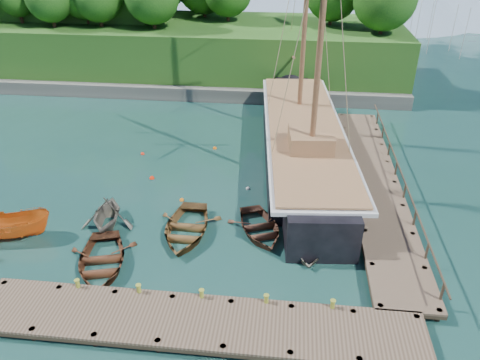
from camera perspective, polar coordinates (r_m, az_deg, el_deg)
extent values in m
plane|color=#163A31|center=(27.05, -6.83, -7.13)|extent=(160.00, 160.00, 0.00)
cube|color=#49382A|center=(21.57, -5.37, -16.69)|extent=(20.00, 3.20, 0.12)
cube|color=#2B2419|center=(21.69, -5.35, -16.98)|extent=(20.00, 3.20, 0.20)
cylinder|color=#2B2419|center=(26.15, -26.54, -12.01)|extent=(0.28, 0.28, 1.10)
cylinder|color=#2B2419|center=(23.34, 20.50, -16.22)|extent=(0.28, 0.28, 1.10)
cube|color=#49382A|center=(32.58, 16.08, -0.15)|extent=(3.20, 24.00, 0.12)
cube|color=#2B2419|center=(32.65, 16.04, -0.39)|extent=(3.20, 24.00, 0.20)
cylinder|color=#2B2419|center=(23.34, 16.56, -15.38)|extent=(0.28, 0.28, 1.10)
cylinder|color=#2B2419|center=(23.99, 22.89, -15.31)|extent=(0.28, 0.28, 1.10)
cylinder|color=#2B2419|center=(43.07, 12.21, 7.09)|extent=(0.28, 0.28, 1.10)
cylinder|color=#2B2419|center=(43.43, 15.64, 6.84)|extent=(0.28, 0.28, 1.10)
cylinder|color=olive|center=(24.58, -18.88, -13.27)|extent=(0.26, 0.26, 0.45)
cylinder|color=olive|center=(23.57, -12.03, -14.27)|extent=(0.26, 0.26, 0.45)
cylinder|color=olive|center=(22.91, -4.61, -15.12)|extent=(0.26, 0.26, 0.45)
cylinder|color=olive|center=(22.64, 3.16, -15.74)|extent=(0.26, 0.26, 0.45)
cylinder|color=olive|center=(22.76, 11.03, -16.09)|extent=(0.26, 0.26, 0.45)
imported|color=#4E2A18|center=(25.96, -16.47, -10.16)|extent=(4.79, 5.79, 1.04)
imported|color=#615C51|center=(29.04, -15.73, -5.30)|extent=(3.57, 3.99, 1.88)
imported|color=brown|center=(27.40, -6.59, -6.57)|extent=(3.72, 5.19, 1.07)
imported|color=slate|center=(26.33, 8.25, -8.41)|extent=(2.75, 3.83, 0.79)
imported|color=brown|center=(27.36, 2.38, -6.42)|extent=(4.54, 5.26, 0.92)
imported|color=#CC5F19|center=(29.92, -25.86, -6.32)|extent=(4.83, 2.74, 1.76)
imported|color=beige|center=(27.88, 8.85, -6.03)|extent=(3.32, 5.02, 1.82)
cube|color=black|center=(34.93, 7.66, 3.63)|extent=(6.94, 17.32, 3.51)
cube|color=black|center=(44.91, 6.39, 9.73)|extent=(3.47, 5.56, 3.16)
cube|color=black|center=(26.65, 9.54, -5.53)|extent=(4.21, 4.67, 3.34)
cube|color=silver|center=(34.23, 7.84, 6.16)|extent=(7.45, 22.62, 0.25)
cube|color=brown|center=(34.14, 7.87, 6.54)|extent=(6.92, 22.10, 0.12)
cube|color=brown|center=(30.60, 8.59, 4.90)|extent=(3.00, 3.23, 1.20)
cylinder|color=brown|center=(47.52, 6.27, 14.81)|extent=(0.84, 6.89, 1.69)
cylinder|color=brown|center=(27.55, 10.05, 19.50)|extent=(0.36, 0.36, 17.17)
sphere|color=white|center=(30.95, -16.07, -2.99)|extent=(0.29, 0.29, 0.29)
sphere|color=#F32406|center=(33.29, -10.68, 0.17)|extent=(0.35, 0.35, 0.35)
sphere|color=orange|center=(30.48, -7.12, -2.49)|extent=(0.30, 0.30, 0.30)
sphere|color=silver|center=(31.48, 0.97, -1.10)|extent=(0.29, 0.29, 0.29)
sphere|color=red|center=(36.86, -11.79, 3.10)|extent=(0.30, 0.30, 0.30)
sphere|color=#F76206|center=(37.02, -3.09, 3.84)|extent=(0.31, 0.31, 0.31)
cube|color=#474744|center=(49.50, -10.01, 10.97)|extent=(50.00, 4.00, 1.40)
cube|color=#224B17|center=(54.38, -8.53, 15.41)|extent=(50.00, 14.00, 6.00)
cube|color=#224B17|center=(62.52, -20.88, 17.63)|extent=(24.00, 12.00, 10.00)
cylinder|color=#382616|center=(54.51, -18.06, 18.38)|extent=(0.36, 0.36, 1.40)
cylinder|color=#382616|center=(52.58, -16.60, 18.22)|extent=(0.36, 0.36, 1.40)
cylinder|color=#382616|center=(62.39, -19.75, 19.40)|extent=(0.36, 0.36, 1.40)
cylinder|color=#382616|center=(49.28, 16.85, 17.48)|extent=(0.36, 0.36, 1.40)
cylinder|color=#382616|center=(60.77, -25.86, 18.02)|extent=(0.36, 0.36, 1.40)
cylinder|color=#382616|center=(53.54, -1.46, 19.54)|extent=(0.36, 0.36, 1.40)
cylinder|color=#382616|center=(63.39, -20.15, 19.48)|extent=(0.36, 0.36, 1.40)
cylinder|color=#382616|center=(54.38, -11.10, 19.20)|extent=(0.36, 0.36, 1.40)
cylinder|color=#382616|center=(56.09, -4.34, 19.94)|extent=(0.36, 0.36, 1.40)
cylinder|color=#382616|center=(50.28, 16.89, 17.70)|extent=(0.36, 0.36, 1.40)
sphere|color=#194614|center=(49.92, 17.27, 20.12)|extent=(4.77, 4.77, 4.77)
cylinder|color=#382616|center=(50.48, -10.43, 18.48)|extent=(0.36, 0.36, 1.40)
cylinder|color=#382616|center=(52.37, 10.97, 18.83)|extent=(0.36, 0.36, 1.40)
cylinder|color=#382616|center=(61.52, -8.89, 20.55)|extent=(0.36, 0.36, 1.40)
cylinder|color=#382616|center=(66.78, -25.51, 18.92)|extent=(0.36, 0.36, 1.40)
cylinder|color=#382616|center=(58.19, -18.50, 18.96)|extent=(0.36, 0.36, 1.40)
cylinder|color=#382616|center=(57.33, -25.14, 17.62)|extent=(0.36, 0.36, 1.40)
cylinder|color=#382616|center=(58.96, -20.06, 18.84)|extent=(0.36, 0.36, 1.40)
cylinder|color=#382616|center=(61.16, -4.59, 20.74)|extent=(0.36, 0.36, 1.40)
cylinder|color=#382616|center=(55.68, -12.67, 19.28)|extent=(0.36, 0.36, 1.40)
cylinder|color=#382616|center=(58.52, -24.03, 18.04)|extent=(0.36, 0.36, 1.40)
cylinder|color=#382616|center=(53.88, -21.79, 17.65)|extent=(0.36, 0.36, 1.40)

